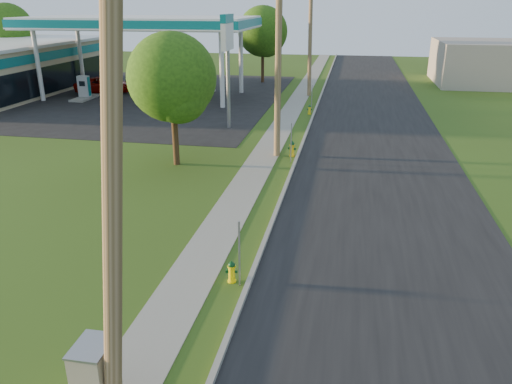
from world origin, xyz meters
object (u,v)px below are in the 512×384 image
utility_pole_mid (278,58)px  fuel_pump_se (204,86)px  tree_verge (173,81)px  tree_back (9,30)px  fuel_pump_nw (84,90)px  fuel_pump_ne (190,94)px  hydrant_near (232,272)px  utility_pole_far (310,37)px  fuel_pump_sw (107,83)px  utility_cabinet (96,378)px  price_pylon (227,39)px  tree_lot (264,33)px  hydrant_mid (292,149)px  hydrant_far (310,110)px  utility_pole_near (112,189)px  car_red (104,85)px

utility_pole_mid → fuel_pump_se: 19.65m
tree_verge → tree_back: 36.08m
tree_back → fuel_pump_nw: bearing=-36.2°
fuel_pump_ne → hydrant_near: size_ratio=4.77×
utility_pole_far → fuel_pump_sw: (-17.90, -1.00, -4.08)m
tree_back → utility_cabinet: size_ratio=4.89×
price_pylon → utility_pole_far: bearing=72.7°
tree_lot → fuel_pump_sw: bearing=-149.5°
tree_verge → tree_back: size_ratio=0.85×
tree_back → hydrant_mid: (31.52, -22.34, -4.40)m
utility_pole_mid → fuel_pump_nw: utility_pole_mid is taller
price_pylon → hydrant_far: bearing=47.2°
tree_lot → hydrant_mid: tree_lot is taller
fuel_pump_nw → fuel_pump_ne: 9.00m
fuel_pump_nw → tree_verge: size_ratio=0.51×
utility_pole_near → price_pylon: (-3.90, 23.50, 0.63)m
utility_pole_mid → hydrant_far: utility_pole_mid is taller
fuel_pump_se → car_red: fuel_pump_se is taller
tree_lot → tree_verge: bearing=-89.0°
tree_lot → car_red: 15.80m
hydrant_mid → hydrant_far: size_ratio=1.19×
utility_pole_far → tree_lot: (-5.03, 6.58, -0.14)m
hydrant_mid → utility_cabinet: utility_cabinet is taller
fuel_pump_se → price_pylon: bearing=-66.5°
utility_pole_mid → tree_lot: size_ratio=1.35×
fuel_pump_nw → hydrant_far: (18.67, -2.45, -0.39)m
utility_cabinet → hydrant_far: bearing=86.7°
utility_pole_far → fuel_pump_nw: 19.03m
utility_pole_near → hydrant_far: (0.77, 28.55, -4.47)m
hydrant_mid → tree_back: bearing=144.7°
tree_verge → utility_cabinet: 16.15m
price_pylon → hydrant_near: 19.37m
fuel_pump_sw → hydrant_near: size_ratio=4.77×
utility_pole_mid → fuel_pump_sw: bearing=136.5°
utility_cabinet → fuel_pump_se: bearing=103.0°
price_pylon → car_red: 18.13m
utility_pole_near → hydrant_near: size_ratio=14.13×
fuel_pump_ne → hydrant_near: 27.34m
fuel_pump_sw → price_pylon: bearing=-39.4°
utility_pole_near → hydrant_mid: 18.61m
fuel_pump_sw → car_red: fuel_pump_sw is taller
utility_pole_near → price_pylon: size_ratio=1.38×
utility_pole_near → price_pylon: 23.83m
hydrant_mid → utility_cabinet: 17.94m
utility_pole_mid → fuel_pump_sw: utility_pole_mid is taller
fuel_pump_sw → price_pylon: 18.72m
fuel_pump_ne → utility_cabinet: size_ratio=2.10×
fuel_pump_nw → tree_back: tree_back is taller
hydrant_near → hydrant_mid: bearing=89.1°
fuel_pump_ne → hydrant_mid: size_ratio=3.92×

